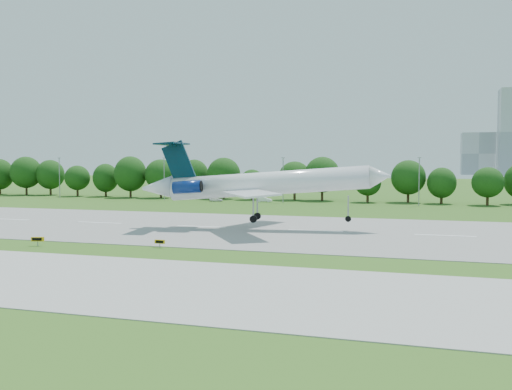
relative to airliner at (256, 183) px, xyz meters
name	(u,v)px	position (x,y,z in m)	size (l,w,h in m)	color
ground	(275,256)	(9.96, -24.67, -7.71)	(600.00, 600.00, 0.00)	#285516
runway	(315,231)	(9.96, 0.33, -7.67)	(400.00, 45.00, 0.08)	gray
taxiway	(223,288)	(9.96, -42.67, -7.67)	(400.00, 23.00, 0.08)	#ADADA8
tree_line	(363,179)	(9.96, 67.33, -1.52)	(288.40, 8.40, 10.40)	#382314
light_poles	(349,180)	(7.46, 57.33, -1.37)	(175.90, 0.25, 12.19)	gray
airliner	(256,183)	(0.00, 0.00, 0.00)	(41.77, 30.04, 13.53)	white
taxi_sign_left	(38,239)	(-22.70, -26.22, -6.81)	(1.72, 0.70, 1.22)	gray
taxi_sign_centre	(160,242)	(-6.34, -22.70, -6.94)	(1.49, 0.25, 1.05)	gray
service_vehicle_a	(264,200)	(-15.81, 59.11, -7.03)	(1.44, 4.12, 1.36)	white
service_vehicle_b	(216,199)	(-28.95, 56.53, -7.09)	(1.45, 3.62, 1.23)	white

